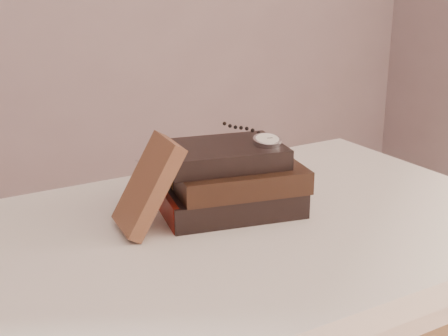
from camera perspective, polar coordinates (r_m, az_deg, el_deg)
table at (r=1.03m, az=-0.40°, el=-10.06°), size 1.00×0.60×0.75m
book_stack at (r=1.03m, az=0.55°, el=-1.13°), size 0.25×0.20×0.11m
journal at (r=0.96m, az=-6.86°, el=-1.56°), size 0.11×0.10×0.14m
pocket_watch at (r=1.03m, az=3.72°, el=2.58°), size 0.06×0.15×0.02m
eyeglasses at (r=1.08m, az=-4.75°, el=0.26°), size 0.11×0.12×0.04m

